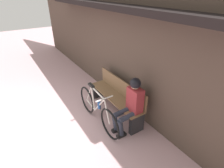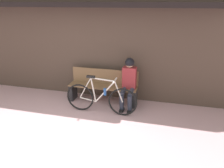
{
  "view_description": "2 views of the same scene",
  "coord_description": "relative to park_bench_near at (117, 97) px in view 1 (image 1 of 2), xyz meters",
  "views": [
    {
      "loc": [
        3.56,
        0.19,
        2.84
      ],
      "look_at": [
        0.61,
        2.11,
        0.91
      ],
      "focal_mm": 28.0,
      "sensor_mm": 36.0,
      "label": 1
    },
    {
      "loc": [
        2.13,
        -2.89,
        2.58
      ],
      "look_at": [
        0.82,
        2.09,
        0.62
      ],
      "focal_mm": 35.0,
      "sensor_mm": 36.0,
      "label": 2
    }
  ],
  "objects": [
    {
      "name": "bicycle",
      "position": [
        0.13,
        -0.63,
        -0.04
      ],
      "size": [
        1.77,
        0.4,
        0.94
      ],
      "color": "black",
      "rests_on": "ground_plane"
    },
    {
      "name": "ground_plane",
      "position": [
        -0.52,
        -2.3,
        -0.43
      ],
      "size": [
        24.0,
        24.0,
        0.0
      ],
      "primitive_type": "plane",
      "color": "#C69EA3"
    },
    {
      "name": "park_bench_near",
      "position": [
        0.0,
        0.0,
        0.0
      ],
      "size": [
        1.83,
        0.42,
        0.88
      ],
      "color": "brown",
      "rests_on": "ground_plane"
    },
    {
      "name": "person_seated",
      "position": [
        0.7,
        -0.11,
        0.31
      ],
      "size": [
        0.34,
        0.63,
        1.28
      ],
      "color": "#2D3342",
      "rests_on": "ground_plane"
    },
    {
      "name": "storefront_wall",
      "position": [
        -0.52,
        0.39,
        1.24
      ],
      "size": [
        12.0,
        0.56,
        3.2
      ],
      "color": "#4C3D33",
      "rests_on": "ground_plane"
    }
  ]
}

